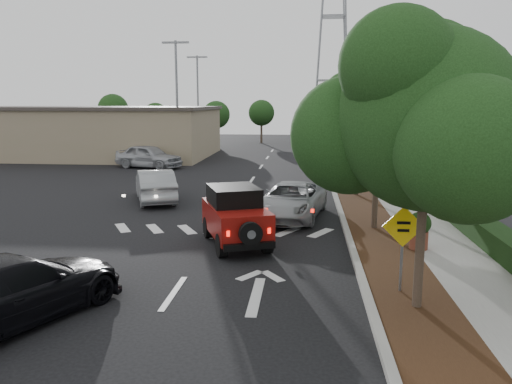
# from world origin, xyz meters

# --- Properties ---
(ground) EXTENTS (120.00, 120.00, 0.00)m
(ground) POSITION_xyz_m (0.00, 0.00, 0.00)
(ground) COLOR black
(ground) RESTS_ON ground
(curb) EXTENTS (0.20, 70.00, 0.15)m
(curb) POSITION_xyz_m (4.60, 12.00, 0.07)
(curb) COLOR #9E9B93
(curb) RESTS_ON ground
(planting_strip) EXTENTS (1.80, 70.00, 0.12)m
(planting_strip) POSITION_xyz_m (5.60, 12.00, 0.06)
(planting_strip) COLOR black
(planting_strip) RESTS_ON ground
(sidewalk) EXTENTS (2.00, 70.00, 0.12)m
(sidewalk) POSITION_xyz_m (7.50, 12.00, 0.06)
(sidewalk) COLOR gray
(sidewalk) RESTS_ON ground
(hedge) EXTENTS (0.80, 70.00, 0.80)m
(hedge) POSITION_xyz_m (8.90, 12.00, 0.40)
(hedge) COLOR black
(hedge) RESTS_ON ground
(commercial_building) EXTENTS (22.00, 12.00, 4.00)m
(commercial_building) POSITION_xyz_m (-16.00, 30.00, 2.00)
(commercial_building) COLOR gray
(commercial_building) RESTS_ON ground
(transmission_tower) EXTENTS (7.00, 4.00, 28.00)m
(transmission_tower) POSITION_xyz_m (6.00, 48.00, 0.00)
(transmission_tower) COLOR slate
(transmission_tower) RESTS_ON ground
(street_tree_near) EXTENTS (3.80, 3.80, 5.92)m
(street_tree_near) POSITION_xyz_m (5.60, -0.50, 0.00)
(street_tree_near) COLOR black
(street_tree_near) RESTS_ON ground
(street_tree_mid) EXTENTS (3.20, 3.20, 5.32)m
(street_tree_mid) POSITION_xyz_m (5.60, 6.50, 0.00)
(street_tree_mid) COLOR black
(street_tree_mid) RESTS_ON ground
(street_tree_far) EXTENTS (3.40, 3.40, 5.62)m
(street_tree_far) POSITION_xyz_m (5.60, 13.00, 0.00)
(street_tree_far) COLOR black
(street_tree_far) RESTS_ON ground
(light_pole_a) EXTENTS (2.00, 0.22, 9.00)m
(light_pole_a) POSITION_xyz_m (-6.50, 26.00, 0.00)
(light_pole_a) COLOR slate
(light_pole_a) RESTS_ON ground
(light_pole_b) EXTENTS (2.00, 0.22, 9.00)m
(light_pole_b) POSITION_xyz_m (-7.50, 38.00, 0.00)
(light_pole_b) COLOR slate
(light_pole_b) RESTS_ON ground
(red_jeep) EXTENTS (2.71, 3.82, 1.87)m
(red_jeep) POSITION_xyz_m (0.87, 4.39, 0.95)
(red_jeep) COLOR black
(red_jeep) RESTS_ON ground
(silver_suv_ahead) EXTENTS (3.12, 5.26, 1.37)m
(silver_suv_ahead) POSITION_xyz_m (2.59, 8.33, 0.69)
(silver_suv_ahead) COLOR #999CA0
(silver_suv_ahead) RESTS_ON ground
(black_suv_oncoming) EXTENTS (3.90, 5.37, 1.44)m
(black_suv_oncoming) POSITION_xyz_m (-2.90, -1.89, 0.72)
(black_suv_oncoming) COLOR black
(black_suv_oncoming) RESTS_ON ground
(silver_sedan_oncoming) EXTENTS (3.15, 4.77, 1.49)m
(silver_sedan_oncoming) POSITION_xyz_m (-3.79, 11.07, 0.74)
(silver_sedan_oncoming) COLOR #969A9D
(silver_sedan_oncoming) RESTS_ON ground
(parked_suv) EXTENTS (5.19, 3.45, 1.64)m
(parked_suv) POSITION_xyz_m (-7.75, 22.58, 0.82)
(parked_suv) COLOR #A3A5AA
(parked_suv) RESTS_ON ground
(speed_hump_sign) EXTENTS (0.97, 0.08, 2.07)m
(speed_hump_sign) POSITION_xyz_m (5.40, 0.37, 1.44)
(speed_hump_sign) COLOR slate
(speed_hump_sign) RESTS_ON ground
(terracotta_planter) EXTENTS (0.69, 0.69, 1.20)m
(terracotta_planter) POSITION_xyz_m (6.60, 3.98, 0.81)
(terracotta_planter) COLOR brown
(terracotta_planter) RESTS_ON ground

